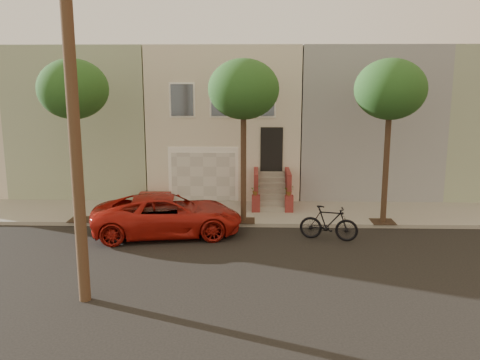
{
  "coord_description": "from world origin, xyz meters",
  "views": [
    {
      "loc": [
        1.4,
        -15.46,
        5.71
      ],
      "look_at": [
        0.89,
        3.0,
        1.98
      ],
      "focal_mm": 37.89,
      "sensor_mm": 36.0,
      "label": 1
    }
  ],
  "objects": [
    {
      "name": "motorcycle",
      "position": [
        4.09,
        2.03,
        0.62
      ],
      "size": [
        2.16,
        1.07,
        1.25
      ],
      "primitive_type": "imported",
      "rotation": [
        0.0,
        0.0,
        1.33
      ],
      "color": "black",
      "rests_on": "ground"
    },
    {
      "name": "sidewalk",
      "position": [
        0.0,
        5.35,
        0.07
      ],
      "size": [
        40.0,
        3.7,
        0.15
      ],
      "primitive_type": "cube",
      "color": "gray",
      "rests_on": "ground"
    },
    {
      "name": "tree_left",
      "position": [
        -5.5,
        3.9,
        5.26
      ],
      "size": [
        2.7,
        2.57,
        6.3
      ],
      "color": "#2D2116",
      "rests_on": "sidewalk"
    },
    {
      "name": "tree_mid",
      "position": [
        1.0,
        3.9,
        5.26
      ],
      "size": [
        2.7,
        2.57,
        6.3
      ],
      "color": "#2D2116",
      "rests_on": "sidewalk"
    },
    {
      "name": "ground",
      "position": [
        0.0,
        0.0,
        0.0
      ],
      "size": [
        90.0,
        90.0,
        0.0
      ],
      "primitive_type": "plane",
      "color": "black",
      "rests_on": "ground"
    },
    {
      "name": "pickup_truck",
      "position": [
        -1.76,
        2.48,
        0.76
      ],
      "size": [
        5.8,
        3.38,
        1.52
      ],
      "primitive_type": "imported",
      "rotation": [
        0.0,
        0.0,
        1.74
      ],
      "color": "#AA1911",
      "rests_on": "ground"
    },
    {
      "name": "house_row",
      "position": [
        0.0,
        11.19,
        3.64
      ],
      "size": [
        33.1,
        11.7,
        7.0
      ],
      "color": "#BBB3A0",
      "rests_on": "sidewalk"
    },
    {
      "name": "tree_right",
      "position": [
        6.5,
        3.9,
        5.26
      ],
      "size": [
        2.7,
        2.57,
        6.3
      ],
      "color": "#2D2116",
      "rests_on": "sidewalk"
    }
  ]
}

